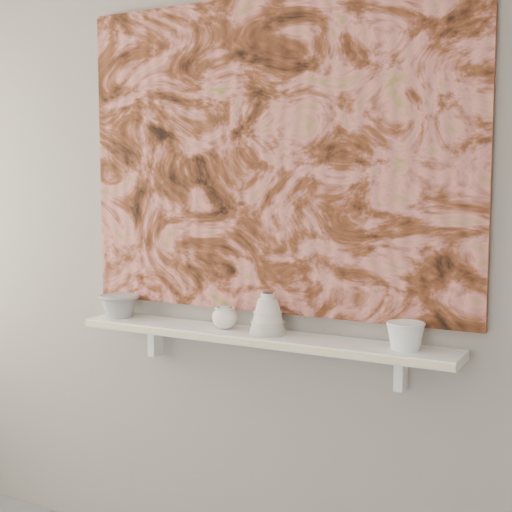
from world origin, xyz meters
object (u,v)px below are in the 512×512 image
Objects in this scene: painting at (269,156)px; bowl_white at (406,336)px; bell_vessel at (268,313)px; cup_cream at (225,317)px; bowl_grey at (119,305)px; shelf at (258,337)px.

bowl_white is (0.52, -0.08, -0.57)m from painting.
bell_vessel is 1.17× the size of bowl_white.
bowl_white is at bearing 0.00° from cup_cream.
painting is at bearing 7.50° from bowl_grey.
painting is 0.84m from bowl_grey.
painting is 12.38× the size of bowl_white.
bowl_grey is 1.72× the size of cup_cream.
bowl_white is (0.66, 0.00, 0.00)m from cup_cream.
painting is at bearing 171.24° from bowl_white.
shelf is 11.55× the size of bowl_white.
cup_cream is 0.17m from bell_vessel.
cup_cream is at bearing 180.00° from bowl_white.
cup_cream is at bearing -149.03° from painting.
shelf is 0.09m from bell_vessel.
cup_cream is (-0.13, 0.00, 0.06)m from shelf.
bowl_grey is at bearing 180.00° from shelf.
shelf is at bearing 0.00° from cup_cream.
bell_vessel is at bearing 180.00° from bowl_white.
painting is at bearing 115.16° from bell_vessel.
painting is 9.62× the size of bowl_grey.
bell_vessel reaches higher than bowl_grey.
painting is 0.77m from bowl_white.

